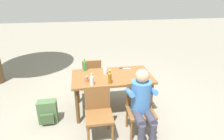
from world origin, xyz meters
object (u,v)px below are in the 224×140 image
object	(u,v)px
person_in_white_shirt	(142,101)
cup_glass	(105,71)
chair_near_right	(140,106)
dining_table	(112,80)
cup_terracotta	(86,79)
backpack_by_near_side	(48,112)
bottle_amber	(110,78)
bottle_clear	(92,80)
table_knife	(124,68)
chair_far_left	(92,74)
chair_near_left	(98,110)
bottle_green	(85,65)

from	to	relation	value
person_in_white_shirt	cup_glass	distance (m)	1.07
chair_near_right	dining_table	bearing A→B (deg)	115.59
cup_terracotta	backpack_by_near_side	distance (m)	0.95
bottle_amber	cup_glass	bearing A→B (deg)	93.67
bottle_clear	table_knife	bearing A→B (deg)	42.05
person_in_white_shirt	cup_terracotta	xyz separation A→B (m)	(-0.85, 0.66, 0.15)
bottle_clear	cup_glass	bearing A→B (deg)	56.50
chair_far_left	cup_glass	distance (m)	0.74
person_in_white_shirt	bottle_amber	bearing A→B (deg)	130.10
cup_glass	backpack_by_near_side	bearing A→B (deg)	-162.85
chair_near_left	cup_glass	size ratio (longest dim) A/B	7.74
dining_table	table_knife	size ratio (longest dim) A/B	6.53
chair_near_right	chair_far_left	xyz separation A→B (m)	(-0.70, 1.47, 0.00)
chair_near_right	person_in_white_shirt	xyz separation A→B (m)	(-0.00, -0.11, 0.17)
person_in_white_shirt	table_knife	world-z (taller)	person_in_white_shirt
person_in_white_shirt	bottle_amber	xyz separation A→B (m)	(-0.44, 0.52, 0.21)
cup_terracotta	person_in_white_shirt	bearing A→B (deg)	-37.74
chair_near_right	chair_near_left	size ratio (longest dim) A/B	1.00
person_in_white_shirt	backpack_by_near_side	distance (m)	1.76
chair_far_left	cup_terracotta	size ratio (longest dim) A/B	8.03
bottle_green	cup_terracotta	world-z (taller)	bottle_green
cup_terracotta	table_knife	xyz separation A→B (m)	(0.81, 0.51, -0.05)
chair_far_left	bottle_green	world-z (taller)	bottle_green
person_in_white_shirt	backpack_by_near_side	world-z (taller)	person_in_white_shirt
bottle_amber	backpack_by_near_side	size ratio (longest dim) A/B	0.59
person_in_white_shirt	bottle_amber	size ratio (longest dim) A/B	4.48
person_in_white_shirt	chair_near_left	bearing A→B (deg)	171.08
chair_near_left	table_knife	world-z (taller)	chair_near_left
chair_near_right	bottle_green	bearing A→B (deg)	128.62
person_in_white_shirt	cup_glass	size ratio (longest dim) A/B	10.48
bottle_green	chair_near_right	bearing A→B (deg)	-51.38
bottle_amber	chair_far_left	bearing A→B (deg)	103.67
bottle_green	cup_glass	size ratio (longest dim) A/B	2.41
cup_glass	backpack_by_near_side	distance (m)	1.32
chair_far_left	table_knife	bearing A→B (deg)	-31.97
person_in_white_shirt	bottle_green	xyz separation A→B (m)	(-0.86, 1.19, 0.22)
bottle_amber	table_knife	size ratio (longest dim) A/B	1.11
bottle_green	cup_glass	distance (m)	0.46
dining_table	bottle_amber	distance (m)	0.39
bottle_amber	bottle_clear	size ratio (longest dim) A/B	1.17
table_knife	cup_terracotta	bearing A→B (deg)	-148.09
chair_near_right	cup_glass	world-z (taller)	chair_near_right
backpack_by_near_side	chair_far_left	bearing A→B (deg)	47.36
chair_far_left	cup_terracotta	xyz separation A→B (m)	(-0.15, -0.92, 0.32)
bottle_amber	backpack_by_near_side	world-z (taller)	bottle_amber
backpack_by_near_side	chair_near_left	bearing A→B (deg)	-28.88
bottle_amber	cup_glass	size ratio (longest dim) A/B	2.34
bottle_green	dining_table	bearing A→B (deg)	-34.01
chair_near_right	bottle_clear	distance (m)	0.94
bottle_clear	cup_terracotta	world-z (taller)	bottle_clear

